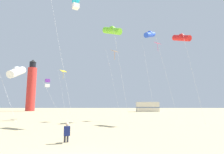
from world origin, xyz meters
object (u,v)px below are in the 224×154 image
at_px(kite_diamond_orange, 115,54).
at_px(rv_van_cream, 147,107).
at_px(kite_tube_lime, 112,30).
at_px(kite_tube_blue, 150,34).
at_px(kite_box_violet, 47,83).
at_px(kite_tube_scarlet, 182,38).
at_px(lighthouse_distant, 31,87).
at_px(kite_box_cyan, 76,3).
at_px(kite_diamond_rainbow, 158,46).
at_px(kite_tube_white, 17,72).
at_px(kite_diamond_gold, 63,73).
at_px(kite_flyer_standing, 67,132).

height_order(kite_diamond_orange, rv_van_cream, kite_diamond_orange).
xyz_separation_m(kite_tube_lime, kite_tube_blue, (5.10, 5.08, 1.53)).
height_order(kite_box_violet, kite_diamond_orange, kite_diamond_orange).
distance_m(kite_tube_scarlet, lighthouse_distant, 51.86).
height_order(kite_box_cyan, rv_van_cream, kite_box_cyan).
bearing_deg(kite_diamond_rainbow, kite_tube_white, -147.99).
relative_size(kite_tube_white, kite_tube_scarlet, 0.55).
relative_size(kite_diamond_gold, kite_box_violet, 1.33).
relative_size(kite_diamond_gold, kite_tube_blue, 0.62).
distance_m(kite_tube_scarlet, kite_diamond_rainbow, 5.55).
xyz_separation_m(kite_tube_white, lighthouse_distant, (-17.72, 42.88, 2.71)).
height_order(kite_box_violet, kite_tube_blue, kite_tube_blue).
xyz_separation_m(kite_box_violet, kite_diamond_orange, (9.52, -0.97, 3.99)).
relative_size(kite_box_cyan, kite_tube_lime, 1.17).
bearing_deg(kite_box_violet, kite_tube_white, -87.17).
relative_size(kite_box_violet, kite_tube_lime, 0.53).
bearing_deg(rv_van_cream, kite_tube_blue, -103.82).
distance_m(kite_diamond_orange, lighthouse_distant, 43.75).
bearing_deg(kite_tube_white, rv_van_cream, 63.60).
xyz_separation_m(kite_box_cyan, rv_van_cream, (13.65, 37.76, -10.58)).
xyz_separation_m(kite_flyer_standing, kite_box_cyan, (-1.05, 6.08, 11.36)).
bearing_deg(kite_diamond_rainbow, kite_box_cyan, -137.42).
relative_size(kite_tube_scarlet, kite_tube_lime, 0.99).
relative_size(kite_tube_scarlet, kite_box_violet, 1.87).
xyz_separation_m(kite_tube_scarlet, kite_tube_blue, (-3.13, 3.06, 1.61)).
bearing_deg(kite_diamond_gold, lighthouse_distant, 121.31).
xyz_separation_m(kite_diamond_rainbow, lighthouse_distant, (-33.27, 33.16, -2.79)).
relative_size(kite_diamond_gold, rv_van_cream, 1.15).
distance_m(kite_diamond_orange, kite_tube_lime, 6.00).
distance_m(kite_flyer_standing, kite_tube_blue, 18.88).
relative_size(kite_flyer_standing, lighthouse_distant, 0.07).
relative_size(kite_diamond_gold, lighthouse_distant, 0.45).
distance_m(kite_diamond_gold, rv_van_cream, 31.87).
relative_size(kite_tube_white, lighthouse_distant, 0.35).
xyz_separation_m(kite_tube_lime, rv_van_cream, (10.09, 35.59, -8.67)).
relative_size(kite_flyer_standing, kite_tube_blue, 0.09).
bearing_deg(kite_tube_white, kite_diamond_orange, 42.50).
bearing_deg(kite_diamond_rainbow, kite_flyer_standing, -120.83).
relative_size(kite_box_violet, kite_diamond_rainbow, 0.50).
bearing_deg(rv_van_cream, kite_box_violet, -128.45).
xyz_separation_m(kite_box_violet, rv_van_cream, (19.30, 28.70, -3.73)).
relative_size(kite_tube_lime, rv_van_cream, 1.63).
bearing_deg(kite_box_violet, kite_diamond_gold, 65.07).
relative_size(kite_tube_scarlet, kite_tube_blue, 0.87).
relative_size(kite_diamond_orange, rv_van_cream, 1.47).
height_order(kite_tube_scarlet, kite_diamond_gold, kite_tube_scarlet).
xyz_separation_m(kite_tube_scarlet, kite_diamond_rainbow, (-1.43, 5.32, 0.64)).
bearing_deg(kite_diamond_gold, kite_box_cyan, -70.47).
xyz_separation_m(kite_diamond_orange, kite_diamond_rainbow, (6.49, 1.42, 1.51)).
xyz_separation_m(kite_tube_white, kite_tube_blue, (13.85, 7.46, 6.46)).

